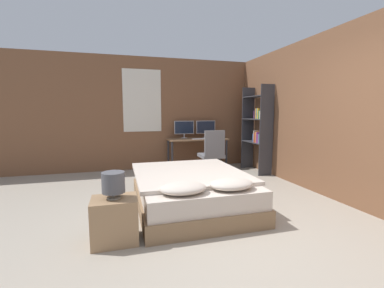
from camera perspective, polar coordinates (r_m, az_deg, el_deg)
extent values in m
plane|color=#9E9384|center=(3.05, 14.16, -20.21)|extent=(20.00, 20.00, 0.00)
cube|color=brown|center=(6.49, -3.52, 6.70)|extent=(12.00, 0.06, 2.70)
cube|color=silver|center=(6.33, -11.01, 9.42)|extent=(0.90, 0.01, 1.48)
cube|color=#A3B2CC|center=(6.34, -11.01, 9.42)|extent=(0.82, 0.01, 1.40)
cube|color=brown|center=(5.05, 24.88, 5.97)|extent=(0.06, 12.00, 2.70)
cube|color=#846647|center=(3.89, -0.29, -12.12)|extent=(1.54, 2.02, 0.22)
cube|color=beige|center=(3.82, -0.29, -8.89)|extent=(1.48, 1.96, 0.24)
cube|color=beige|center=(3.90, -0.77, -6.39)|extent=(1.58, 1.69, 0.05)
ellipsoid|color=beige|center=(2.99, -1.99, -9.78)|extent=(0.55, 0.38, 0.13)
ellipsoid|color=beige|center=(3.19, 8.76, -8.81)|extent=(0.55, 0.38, 0.13)
cube|color=#997551|center=(2.98, -16.78, -15.90)|extent=(0.47, 0.38, 0.48)
cylinder|color=gray|center=(2.89, -16.96, -11.32)|extent=(0.14, 0.14, 0.02)
cylinder|color=gray|center=(2.88, -16.99, -10.71)|extent=(0.02, 0.02, 0.05)
cylinder|color=#4C4C51|center=(2.84, -17.08, -8.14)|extent=(0.24, 0.24, 0.22)
cube|color=#846042|center=(6.29, 1.17, 1.10)|extent=(1.45, 0.57, 0.03)
cylinder|color=#2D2D33|center=(5.95, -4.42, -2.91)|extent=(0.05, 0.05, 0.72)
cylinder|color=#2D2D33|center=(6.35, 7.64, -2.32)|extent=(0.05, 0.05, 0.72)
cylinder|color=#2D2D33|center=(6.41, -5.26, -2.20)|extent=(0.05, 0.05, 0.72)
cylinder|color=#2D2D33|center=(6.79, 6.05, -1.70)|extent=(0.05, 0.05, 0.72)
cylinder|color=#B7B7BC|center=(6.39, -1.75, 1.38)|extent=(0.16, 0.16, 0.01)
cylinder|color=#B7B7BC|center=(6.39, -1.76, 1.84)|extent=(0.03, 0.03, 0.09)
cube|color=#B7B7BC|center=(6.37, -1.76, 3.70)|extent=(0.50, 0.03, 0.33)
cube|color=#192338|center=(6.36, -1.73, 3.70)|extent=(0.47, 0.00, 0.30)
cylinder|color=#B7B7BC|center=(6.55, 3.07, 1.52)|extent=(0.16, 0.16, 0.01)
cylinder|color=#B7B7BC|center=(6.55, 3.07, 1.96)|extent=(0.03, 0.03, 0.09)
cube|color=#B7B7BC|center=(6.53, 3.08, 3.78)|extent=(0.50, 0.03, 0.33)
cube|color=#192338|center=(6.52, 3.12, 3.77)|extent=(0.47, 0.00, 0.30)
cube|color=#B7B7BC|center=(6.12, 1.67, 1.16)|extent=(0.34, 0.13, 0.02)
ellipsoid|color=#B7B7BC|center=(6.20, 3.98, 1.30)|extent=(0.07, 0.05, 0.04)
cylinder|color=black|center=(5.78, 4.20, -6.65)|extent=(0.52, 0.52, 0.04)
cylinder|color=gray|center=(5.74, 4.22, -4.71)|extent=(0.05, 0.05, 0.36)
cube|color=slate|center=(5.70, 4.24, -2.58)|extent=(0.49, 0.49, 0.07)
cube|color=slate|center=(5.45, 5.07, 0.20)|extent=(0.44, 0.05, 0.54)
cube|color=#333338|center=(5.80, 16.21, 2.87)|extent=(0.33, 0.02, 1.99)
cube|color=#333338|center=(6.52, 12.30, 3.42)|extent=(0.33, 0.02, 1.99)
cube|color=#333338|center=(6.18, 14.06, 0.41)|extent=(0.33, 0.82, 0.02)
cube|color=#333338|center=(6.15, 14.21, 5.38)|extent=(0.33, 0.82, 0.02)
cube|color=#333338|center=(6.16, 14.36, 10.19)|extent=(0.33, 0.82, 0.02)
cube|color=#7A387F|center=(5.85, 15.93, 1.11)|extent=(0.27, 0.04, 0.21)
cube|color=teal|center=(5.89, 15.70, 1.13)|extent=(0.27, 0.03, 0.20)
cube|color=#7A387F|center=(5.92, 15.49, 1.21)|extent=(0.27, 0.04, 0.21)
cube|color=#7A387F|center=(5.97, 15.25, 1.39)|extent=(0.27, 0.04, 0.24)
cube|color=orange|center=(6.01, 15.00, 1.46)|extent=(0.27, 0.04, 0.24)
cube|color=#B2332D|center=(6.05, 14.77, 1.36)|extent=(0.27, 0.04, 0.21)
cube|color=#BCB29E|center=(6.08, 14.59, 1.66)|extent=(0.27, 0.02, 0.27)
cube|color=#2D4784|center=(6.11, 14.41, 1.33)|extent=(0.27, 0.03, 0.19)
cube|color=gold|center=(5.82, 16.15, 6.42)|extent=(0.27, 0.03, 0.22)
cube|color=#BCB29E|center=(5.85, 15.93, 6.21)|extent=(0.27, 0.04, 0.17)
cube|color=#337042|center=(5.89, 15.71, 6.28)|extent=(0.27, 0.03, 0.18)
cube|color=gold|center=(5.93, 15.46, 6.54)|extent=(0.27, 0.04, 0.24)
cube|color=teal|center=(5.97, 15.23, 6.54)|extent=(0.27, 0.03, 0.23)
cube|color=orange|center=(6.00, 15.05, 6.54)|extent=(0.27, 0.03, 0.23)
cube|color=#28282D|center=(6.04, 14.85, 6.49)|extent=(0.27, 0.03, 0.22)
cube|color=#7A387F|center=(6.07, 14.68, 6.30)|extent=(0.27, 0.02, 0.18)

